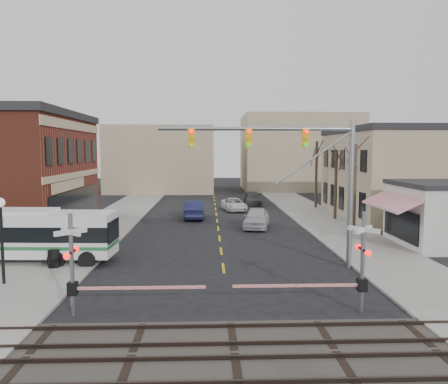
# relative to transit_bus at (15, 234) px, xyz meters

# --- Properties ---
(ground) EXTENTS (160.00, 160.00, 0.00)m
(ground) POSITION_rel_transit_bus_xyz_m (11.77, -3.69, -1.64)
(ground) COLOR black
(ground) RESTS_ON ground
(sidewalk_west) EXTENTS (5.00, 60.00, 0.12)m
(sidewalk_west) POSITION_rel_transit_bus_xyz_m (2.27, 16.31, -1.58)
(sidewalk_west) COLOR gray
(sidewalk_west) RESTS_ON ground
(sidewalk_east) EXTENTS (5.00, 60.00, 0.12)m
(sidewalk_east) POSITION_rel_transit_bus_xyz_m (21.27, 16.31, -1.58)
(sidewalk_east) COLOR gray
(sidewalk_east) RESTS_ON ground
(ballast_strip) EXTENTS (160.00, 5.00, 0.06)m
(ballast_strip) POSITION_rel_transit_bus_xyz_m (11.77, -11.69, -1.61)
(ballast_strip) COLOR #332D28
(ballast_strip) RESTS_ON ground
(rail_tracks) EXTENTS (160.00, 3.91, 0.14)m
(rail_tracks) POSITION_rel_transit_bus_xyz_m (11.77, -11.69, -1.52)
(rail_tracks) COLOR #2D231E
(rail_tracks) RESTS_ON ground
(tan_building) EXTENTS (20.30, 15.30, 8.50)m
(tan_building) POSITION_rel_transit_bus_xyz_m (33.77, 16.31, 2.61)
(tan_building) COLOR tan
(tan_building) RESTS_ON ground
(tree_east_a) EXTENTS (0.28, 0.28, 6.75)m
(tree_east_a) POSITION_rel_transit_bus_xyz_m (22.27, 8.31, 1.85)
(tree_east_a) COLOR #382B21
(tree_east_a) RESTS_ON sidewalk_east
(tree_east_b) EXTENTS (0.28, 0.28, 6.30)m
(tree_east_b) POSITION_rel_transit_bus_xyz_m (22.57, 14.31, 1.63)
(tree_east_b) COLOR #382B21
(tree_east_b) RESTS_ON sidewalk_east
(tree_east_c) EXTENTS (0.28, 0.28, 7.20)m
(tree_east_c) POSITION_rel_transit_bus_xyz_m (22.77, 22.31, 2.08)
(tree_east_c) COLOR #382B21
(tree_east_c) RESTS_ON sidewalk_east
(transit_bus) EXTENTS (11.32, 3.06, 2.88)m
(transit_bus) POSITION_rel_transit_bus_xyz_m (0.00, 0.00, 0.00)
(transit_bus) COLOR silver
(transit_bus) RESTS_ON ground
(traffic_signal_mast) EXTENTS (10.37, 0.30, 8.00)m
(traffic_signal_mast) POSITION_rel_transit_bus_xyz_m (15.77, -1.83, 4.12)
(traffic_signal_mast) COLOR gray
(traffic_signal_mast) RESTS_ON ground
(rr_crossing_west) EXTENTS (5.60, 1.36, 4.00)m
(rr_crossing_west) POSITION_rel_transit_bus_xyz_m (6.18, -8.35, 0.33)
(rr_crossing_west) COLOR gray
(rr_crossing_west) RESTS_ON ground
(rr_crossing_east) EXTENTS (5.60, 1.36, 4.00)m
(rr_crossing_east) POSITION_rel_transit_bus_xyz_m (16.57, -8.31, 0.33)
(rr_crossing_east) COLOR gray
(rr_crossing_east) RESTS_ON ground
(street_lamp) EXTENTS (0.44, 0.44, 4.06)m
(street_lamp) POSITION_rel_transit_bus_xyz_m (1.32, -4.40, 1.40)
(street_lamp) COLOR black
(street_lamp) RESTS_ON sidewalk_west
(trash_bin) EXTENTS (0.60, 0.60, 0.93)m
(trash_bin) POSITION_rel_transit_bus_xyz_m (2.67, -1.57, -1.06)
(trash_bin) COLOR black
(trash_bin) RESTS_ON sidewalk_west
(car_a) EXTENTS (2.82, 5.09, 1.64)m
(car_a) POSITION_rel_transit_bus_xyz_m (14.93, 10.61, -0.82)
(car_a) COLOR #B1B0B5
(car_a) RESTS_ON ground
(car_b) EXTENTS (1.96, 5.17, 1.68)m
(car_b) POSITION_rel_transit_bus_xyz_m (9.61, 15.81, -0.80)
(car_b) COLOR #1A1D43
(car_b) RESTS_ON ground
(car_c) EXTENTS (2.81, 4.95, 1.30)m
(car_c) POSITION_rel_transit_bus_xyz_m (13.69, 21.01, -0.99)
(car_c) COLOR silver
(car_c) RESTS_ON ground
(car_d) EXTENTS (1.90, 4.63, 1.34)m
(car_d) POSITION_rel_transit_bus_xyz_m (16.22, 26.21, -0.97)
(car_d) COLOR #3E3F43
(car_d) RESTS_ON ground
(pedestrian_near) EXTENTS (0.65, 0.76, 1.77)m
(pedestrian_near) POSITION_rel_transit_bus_xyz_m (3.29, 0.81, -0.64)
(pedestrian_near) COLOR #554644
(pedestrian_near) RESTS_ON sidewalk_west
(pedestrian_far) EXTENTS (1.01, 1.13, 1.93)m
(pedestrian_far) POSITION_rel_transit_bus_xyz_m (0.47, 3.97, -0.56)
(pedestrian_far) COLOR #323E58
(pedestrian_far) RESTS_ON sidewalk_west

